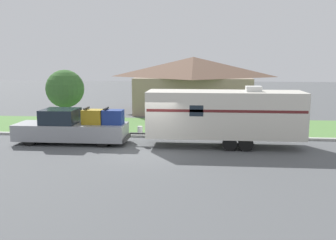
{
  "coord_description": "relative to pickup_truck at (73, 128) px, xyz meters",
  "views": [
    {
      "loc": [
        2.52,
        -18.29,
        4.73
      ],
      "look_at": [
        0.69,
        1.77,
        1.4
      ],
      "focal_mm": 40.0,
      "sensor_mm": 36.0,
      "label": 1
    }
  ],
  "objects": [
    {
      "name": "travel_trailer",
      "position": [
        8.44,
        -0.0,
        0.88
      ],
      "size": [
        9.3,
        2.34,
        3.28
      ],
      "color": "black",
      "rests_on": "ground_plane"
    },
    {
      "name": "house_across_street",
      "position": [
        6.41,
        13.61,
        1.63
      ],
      "size": [
        10.59,
        7.76,
        4.86
      ],
      "color": "gray",
      "rests_on": "ground_plane"
    },
    {
      "name": "curb_strip",
      "position": [
        4.7,
        1.98,
        -0.82
      ],
      "size": [
        80.0,
        0.3,
        0.14
      ],
      "color": "#ADADA8",
      "rests_on": "ground_plane"
    },
    {
      "name": "mailbox",
      "position": [
        5.03,
        2.98,
        0.15
      ],
      "size": [
        0.48,
        0.2,
        1.35
      ],
      "color": "brown",
      "rests_on": "ground_plane"
    },
    {
      "name": "ground_plane",
      "position": [
        4.7,
        -1.77,
        -0.89
      ],
      "size": [
        120.0,
        120.0,
        0.0
      ],
      "primitive_type": "plane",
      "color": "#515456"
    },
    {
      "name": "lawn_strip",
      "position": [
        4.7,
        5.63,
        -0.87
      ],
      "size": [
        80.0,
        7.0,
        0.03
      ],
      "color": "#568442",
      "rests_on": "ground_plane"
    },
    {
      "name": "pickup_truck",
      "position": [
        0.0,
        0.0,
        0.0
      ],
      "size": [
        6.31,
        1.96,
        2.04
      ],
      "color": "black",
      "rests_on": "ground_plane"
    },
    {
      "name": "tree_in_yard",
      "position": [
        -1.79,
        3.86,
        1.85
      ],
      "size": [
        2.5,
        2.5,
        4.0
      ],
      "color": "brown",
      "rests_on": "ground_plane"
    }
  ]
}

